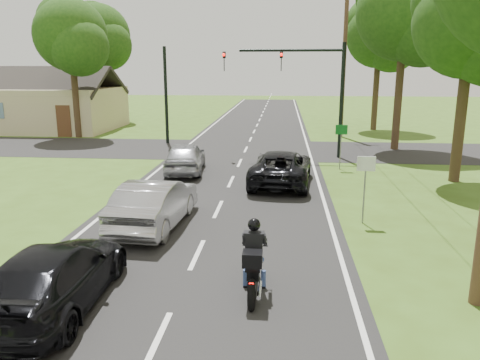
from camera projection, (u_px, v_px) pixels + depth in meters
name	position (u px, v px, depth m)	size (l,w,h in m)	color
ground	(197.00, 255.00, 12.16)	(140.00, 140.00, 0.00)	#395517
road	(236.00, 171.00, 21.84)	(8.00, 100.00, 0.01)	black
cross_road	(246.00, 150.00, 27.65)	(60.00, 7.00, 0.01)	black
motorcycle_rider	(254.00, 265.00, 9.88)	(0.56, 1.98, 1.71)	black
dark_suv	(281.00, 167.00, 19.39)	(2.33, 5.05, 1.40)	black
silver_sedan	(155.00, 203.00, 14.14)	(1.55, 4.45, 1.47)	#A9A9AD
silver_suv	(185.00, 157.00, 21.52)	(1.67, 4.16, 1.42)	#9C9DA4
dark_car_behind	(55.00, 276.00, 9.37)	(1.85, 4.55, 1.32)	black
traffic_signal	(307.00, 79.00, 24.44)	(6.38, 0.44, 6.00)	black
signal_pole_far	(166.00, 96.00, 29.34)	(0.20, 0.20, 6.00)	black
utility_pole_far	(344.00, 62.00, 31.71)	(1.60, 0.28, 10.00)	brown
sign_white	(366.00, 173.00, 14.26)	(0.55, 0.07, 2.12)	slate
sign_green	(341.00, 136.00, 21.98)	(0.55, 0.07, 2.12)	slate
tree_row_c	(479.00, 28.00, 18.35)	(4.80, 4.65, 8.76)	#332316
tree_row_d	(411.00, 17.00, 25.83)	(5.76, 5.58, 10.45)	#332316
tree_row_e	(384.00, 38.00, 34.67)	(5.28, 5.12, 9.61)	#332316
tree_left_near	(74.00, 39.00, 30.82)	(5.12, 4.96, 9.22)	#332316
tree_left_far	(101.00, 39.00, 40.50)	(5.76, 5.58, 10.14)	#332316
house	(49.00, 106.00, 36.40)	(10.20, 8.00, 4.84)	tan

